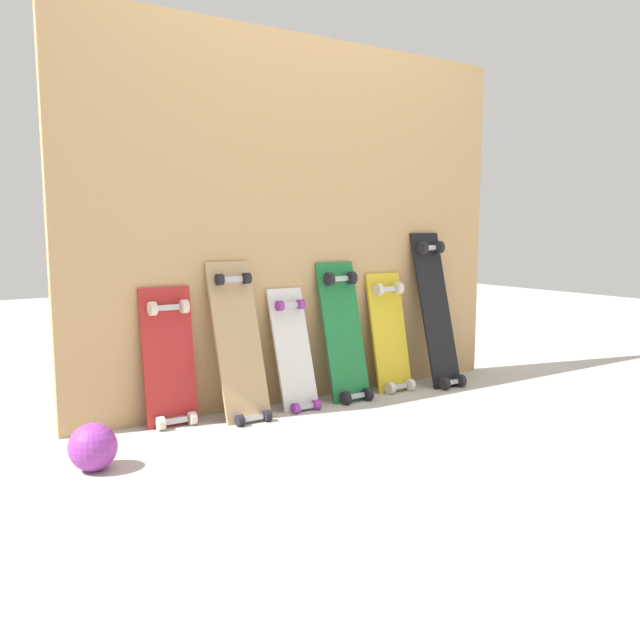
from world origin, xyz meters
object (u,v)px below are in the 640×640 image
object	(u,v)px
skateboard_red	(170,364)
skateboard_green	(345,338)
skateboard_black	(437,315)
rubber_ball	(93,447)
skateboard_white	(294,356)
skateboard_yellow	(390,338)
skateboard_natural	(240,349)

from	to	relation	value
skateboard_red	skateboard_green	xyz separation A→B (m)	(0.91, -0.06, 0.04)
skateboard_red	skateboard_black	bearing A→B (deg)	-3.11
skateboard_green	skateboard_black	size ratio (longest dim) A/B	0.84
skateboard_red	rubber_ball	distance (m)	0.62
skateboard_red	skateboard_white	world-z (taller)	skateboard_red
skateboard_black	rubber_ball	world-z (taller)	skateboard_black
skateboard_yellow	skateboard_green	bearing A→B (deg)	-176.26
skateboard_green	rubber_ball	world-z (taller)	skateboard_green
skateboard_natural	skateboard_black	distance (m)	1.22
skateboard_natural	skateboard_green	world-z (taller)	skateboard_natural
skateboard_red	skateboard_yellow	world-z (taller)	skateboard_yellow
skateboard_green	rubber_ball	size ratio (longest dim) A/B	4.36
skateboard_red	skateboard_natural	world-z (taller)	skateboard_natural
skateboard_yellow	skateboard_black	world-z (taller)	skateboard_black
skateboard_natural	skateboard_green	bearing A→B (deg)	1.71
skateboard_natural	rubber_ball	xyz separation A→B (m)	(-0.76, -0.32, -0.23)
skateboard_red	skateboard_yellow	bearing A→B (deg)	-1.65
skateboard_natural	skateboard_yellow	size ratio (longest dim) A/B	1.14
skateboard_green	skateboard_white	bearing A→B (deg)	-179.97
skateboard_natural	rubber_ball	world-z (taller)	skateboard_natural
skateboard_yellow	skateboard_black	distance (m)	0.32
skateboard_black	skateboard_red	bearing A→B (deg)	176.89
skateboard_green	rubber_ball	bearing A→B (deg)	-166.14
skateboard_green	skateboard_red	bearing A→B (deg)	176.47
skateboard_green	skateboard_yellow	size ratio (longest dim) A/B	1.10
skateboard_white	rubber_ball	bearing A→B (deg)	-162.44
skateboard_natural	skateboard_green	xyz separation A→B (m)	(0.60, 0.02, -0.01)
skateboard_white	rubber_ball	world-z (taller)	skateboard_white
skateboard_black	rubber_ball	xyz separation A→B (m)	(-1.97, -0.31, -0.30)
skateboard_white	skateboard_yellow	distance (m)	0.62
skateboard_white	skateboard_natural	bearing A→B (deg)	-176.63
skateboard_white	skateboard_black	bearing A→B (deg)	-1.66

